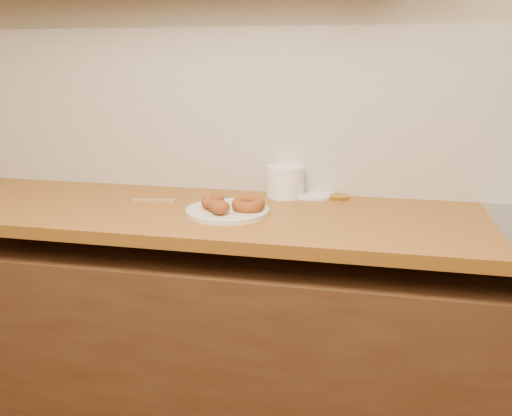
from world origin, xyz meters
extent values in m
cube|color=#B5A88B|center=(0.00, 2.00, 1.35)|extent=(4.00, 0.02, 2.70)
cube|color=#53361D|center=(0.00, 1.69, 0.39)|extent=(3.60, 0.60, 0.77)
cube|color=brown|center=(-0.65, 1.69, 0.88)|extent=(2.30, 0.62, 0.04)
cube|color=beige|center=(0.00, 1.99, 1.20)|extent=(3.60, 0.02, 0.60)
cylinder|color=silver|center=(-0.33, 1.65, 0.91)|extent=(0.27, 0.27, 0.02)
torus|color=#96441B|center=(-0.27, 1.66, 0.93)|extent=(0.13, 0.13, 0.05)
ellipsoid|color=#96441B|center=(-0.39, 1.70, 0.94)|extent=(0.07, 0.06, 0.04)
ellipsoid|color=#96441B|center=(-0.40, 1.64, 0.94)|extent=(0.06, 0.07, 0.04)
ellipsoid|color=#96441B|center=(-0.36, 1.61, 0.94)|extent=(0.07, 0.06, 0.04)
ellipsoid|color=#96441B|center=(-0.34, 1.58, 0.94)|extent=(0.08, 0.08, 0.04)
cylinder|color=white|center=(-0.19, 1.92, 0.96)|extent=(0.17, 0.17, 0.11)
cylinder|color=white|center=(-0.09, 1.95, 0.90)|extent=(0.18, 0.18, 0.01)
cylinder|color=#B78E2D|center=(0.01, 1.92, 0.91)|extent=(0.10, 0.10, 0.01)
cube|color=#9D7E47|center=(-0.62, 1.73, 0.91)|extent=(0.16, 0.04, 0.01)
camera|label=1|loc=(0.12, 0.01, 1.39)|focal=38.00mm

